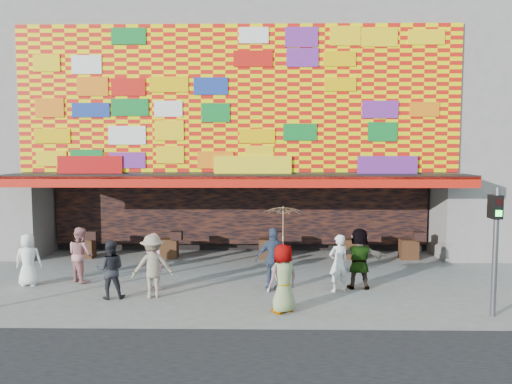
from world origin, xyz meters
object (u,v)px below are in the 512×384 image
ped_h (339,263)px  parasol (283,224)px  ped_b (154,261)px  ped_g (283,278)px  ped_c (110,269)px  ped_f (359,258)px  signal_right (496,237)px  ped_i (81,254)px  ped_a (28,260)px  ped_e (274,259)px  ped_d (153,266)px

ped_h → parasol: 2.74m
ped_b → ped_g: size_ratio=0.96×
ped_c → ped_h: ped_h is taller
ped_f → parasol: 3.28m
signal_right → parasol: bearing=177.6°
signal_right → ped_i: (-10.69, 2.90, -1.06)m
ped_a → ped_c: size_ratio=0.98×
ped_g → ped_e: bearing=-119.8°
ped_b → ped_c: ped_b is taller
ped_e → ped_g: ped_e is taller
parasol → ped_c: bearing=166.7°
ped_c → ped_f: (6.63, 1.03, 0.09)m
ped_b → ped_d: bearing=128.6°
ped_a → ped_c: 2.95m
ped_e → ped_h: size_ratio=1.11×
ped_c → ped_e: bearing=179.6°
ped_d → ped_g: ped_d is taller
signal_right → ped_h: bearing=148.8°
ped_c → ped_e: size_ratio=0.87×
ped_g → ped_i: 6.42m
ped_g → parasol: (-0.00, 0.00, 1.31)m
ped_a → ped_b: bearing=168.2°
ped_e → ped_h: bearing=170.5°
ped_d → ped_i: bearing=-50.1°
ped_c → ped_g: bearing=156.2°
ped_c → ped_h: (6.02, 0.73, 0.02)m
signal_right → ped_i: size_ratio=1.86×
ped_a → ped_g: (7.15, -2.24, 0.07)m
ped_a → ped_f: (9.34, -0.15, 0.10)m
signal_right → ped_i: bearing=164.8°
ped_f → parasol: (-2.19, -2.09, 1.28)m
ped_h → ped_a: bearing=-22.3°
signal_right → ped_i: signal_right is taller
ped_f → signal_right: bearing=141.6°
ped_h → ped_i: size_ratio=0.98×
signal_right → ped_c: 9.46m
ped_b → parasol: parasol is taller
ped_b → ped_e: size_ratio=0.90×
ped_d → ped_e: ped_e is taller
ped_a → ped_d: size_ratio=0.90×
ped_b → ped_f: (5.68, 0.14, 0.07)m
ped_a → ped_b: size_ratio=0.95×
ped_i → ped_d: bearing=-171.8°
ped_d → ped_g: bearing=142.8°
ped_b → parasol: 4.22m
ped_g → ped_c: bearing=-49.0°
ped_e → ped_g: 1.82m
signal_right → ped_g: signal_right is taller
ped_c → ped_i: 2.15m
ped_a → ped_c: ped_c is taller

